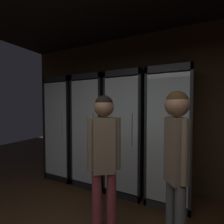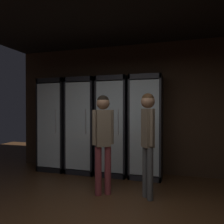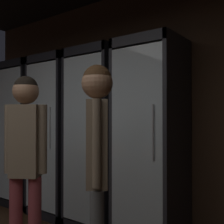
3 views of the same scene
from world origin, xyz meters
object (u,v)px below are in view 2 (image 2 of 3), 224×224
(cooler_left, at_px, (84,126))
(cooler_center, at_px, (114,127))
(cooler_far_left, at_px, (57,125))
(shopper_near, at_px, (103,133))
(shopper_far, at_px, (148,131))
(cooler_right, at_px, (146,127))

(cooler_left, relative_size, cooler_center, 1.00)
(cooler_far_left, distance_m, shopper_near, 1.94)
(cooler_center, bearing_deg, shopper_far, -51.98)
(cooler_left, distance_m, cooler_center, 0.69)
(cooler_left, distance_m, shopper_far, 1.92)
(cooler_center, relative_size, shopper_near, 1.28)
(shopper_near, bearing_deg, cooler_center, 97.69)
(cooler_center, relative_size, cooler_right, 1.00)
(shopper_near, distance_m, shopper_far, 0.71)
(cooler_left, xyz_separation_m, cooler_center, (0.69, 0.00, -0.00))
(cooler_far_left, xyz_separation_m, cooler_right, (2.08, -0.00, -0.01))
(cooler_far_left, height_order, cooler_right, same)
(cooler_far_left, bearing_deg, cooler_left, -0.12)
(cooler_far_left, bearing_deg, shopper_near, -37.14)
(cooler_center, distance_m, shopper_far, 1.41)
(cooler_center, xyz_separation_m, shopper_far, (0.87, -1.11, 0.04))
(cooler_center, bearing_deg, shopper_near, -82.31)
(cooler_far_left, relative_size, shopper_near, 1.28)
(cooler_far_left, relative_size, cooler_right, 1.00)
(cooler_left, distance_m, shopper_near, 1.44)
(shopper_far, bearing_deg, cooler_right, 98.96)
(cooler_far_left, bearing_deg, shopper_far, -26.26)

